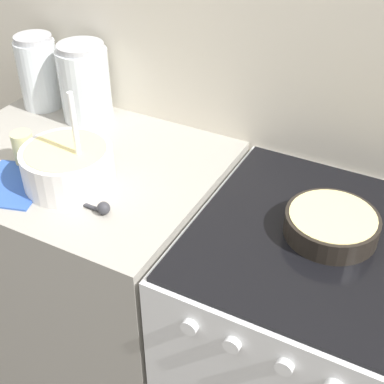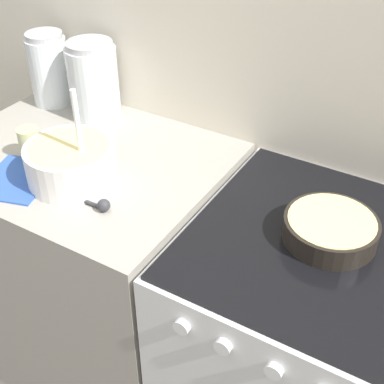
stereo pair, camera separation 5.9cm
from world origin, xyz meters
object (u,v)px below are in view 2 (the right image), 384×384
(baking_pan, at_px, (330,229))
(storage_jar_left, at_px, (50,74))
(stove, at_px, (291,353))
(storage_jar_middle, at_px, (94,85))
(mixing_bowl, at_px, (71,161))
(tin_can, at_px, (30,144))

(baking_pan, relative_size, storage_jar_left, 0.92)
(stove, bearing_deg, baking_pan, 28.60)
(storage_jar_left, xyz_separation_m, storage_jar_middle, (0.20, 0.00, 0.00))
(stove, relative_size, mixing_bowl, 3.14)
(stove, xyz_separation_m, baking_pan, (0.04, 0.02, 0.50))
(stove, bearing_deg, mixing_bowl, -171.21)
(mixing_bowl, height_order, storage_jar_left, mixing_bowl)
(mixing_bowl, bearing_deg, storage_jar_middle, 119.11)
(mixing_bowl, relative_size, storage_jar_left, 1.15)
(baking_pan, xyz_separation_m, storage_jar_middle, (-0.93, 0.22, 0.08))
(mixing_bowl, xyz_separation_m, baking_pan, (0.73, 0.13, -0.03))
(stove, distance_m, tin_can, 1.02)
(mixing_bowl, bearing_deg, storage_jar_left, 138.60)
(baking_pan, xyz_separation_m, storage_jar_left, (-1.13, 0.22, 0.08))
(mixing_bowl, distance_m, baking_pan, 0.74)
(mixing_bowl, bearing_deg, baking_pan, 9.95)
(tin_can, bearing_deg, stove, 5.59)
(stove, relative_size, storage_jar_middle, 3.53)
(storage_jar_middle, bearing_deg, baking_pan, -13.35)
(mixing_bowl, distance_m, storage_jar_left, 0.53)
(stove, relative_size, tin_can, 9.00)
(storage_jar_left, bearing_deg, tin_can, -57.44)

